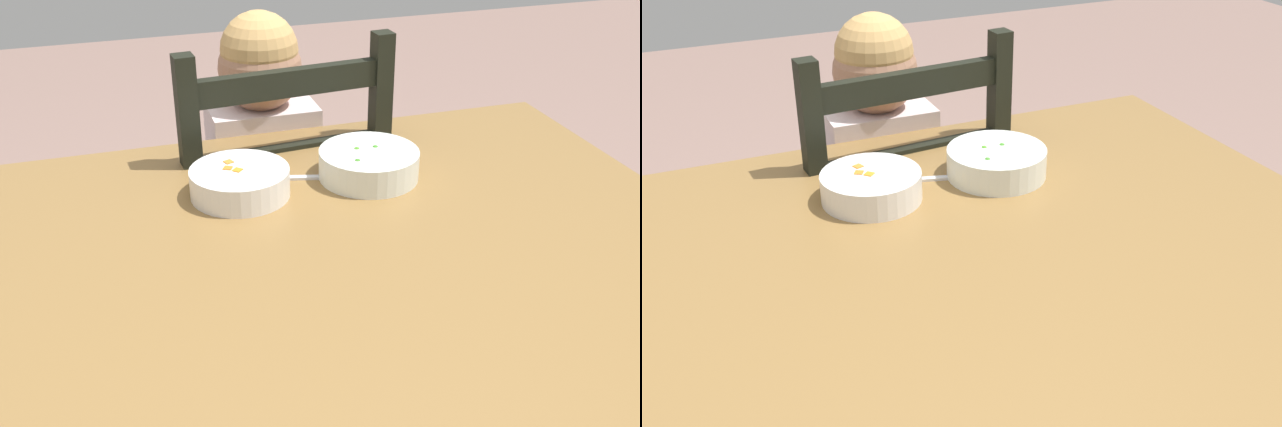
# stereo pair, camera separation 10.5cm
# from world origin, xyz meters

# --- Properties ---
(dining_table) EXTENTS (1.29, 1.04, 0.75)m
(dining_table) POSITION_xyz_m (0.00, 0.00, 0.65)
(dining_table) COLOR olive
(dining_table) RESTS_ON ground
(dining_chair) EXTENTS (0.45, 0.45, 0.95)m
(dining_chair) POSITION_xyz_m (0.07, 0.57, 0.46)
(dining_chair) COLOR black
(dining_chair) RESTS_ON ground
(child_figure) EXTENTS (0.32, 0.31, 0.97)m
(child_figure) POSITION_xyz_m (0.07, 0.56, 0.64)
(child_figure) COLOR silver
(child_figure) RESTS_ON ground
(bowl_of_peas) EXTENTS (0.18, 0.18, 0.05)m
(bowl_of_peas) POSITION_xyz_m (0.18, 0.27, 0.77)
(bowl_of_peas) COLOR white
(bowl_of_peas) RESTS_ON dining_table
(bowl_of_carrots) EXTENTS (0.17, 0.17, 0.05)m
(bowl_of_carrots) POSITION_xyz_m (-0.05, 0.27, 0.77)
(bowl_of_carrots) COLOR white
(bowl_of_carrots) RESTS_ON dining_table
(spoon) EXTENTS (0.14, 0.05, 0.01)m
(spoon) POSITION_xyz_m (0.04, 0.31, 0.75)
(spoon) COLOR silver
(spoon) RESTS_ON dining_table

